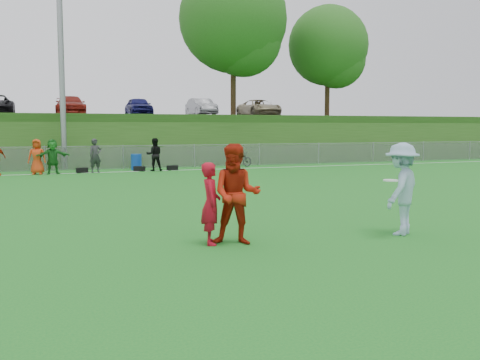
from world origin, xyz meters
name	(u,v)px	position (x,y,z in m)	size (l,w,h in m)	color
ground	(278,244)	(0.00, 0.00, 0.00)	(120.00, 120.00, 0.00)	#166A1F
sideline_far	(129,172)	(0.00, 18.00, 0.01)	(60.00, 0.10, 0.01)	white
fence	(123,157)	(0.00, 20.00, 0.65)	(58.00, 0.06, 1.30)	gray
light_pole	(61,42)	(-3.00, 20.80, 6.71)	(1.20, 0.40, 12.15)	gray
berm	(100,137)	(0.00, 31.00, 1.50)	(120.00, 18.00, 3.00)	#1F4814
parking_lot	(97,117)	(0.00, 33.00, 3.05)	(120.00, 12.00, 0.10)	black
tree_green_near	(236,24)	(8.16, 24.42, 9.03)	(7.14, 7.14, 9.95)	black
tree_green_far	(330,50)	(16.16, 25.92, 7.96)	(5.88, 5.88, 8.19)	black
car_row	(82,106)	(-1.17, 32.00, 3.82)	(32.04, 5.18, 1.44)	silver
spectator_row	(68,156)	(-2.93, 18.00, 0.85)	(8.50, 0.80, 1.69)	red
gear_bags	(152,168)	(1.18, 18.10, 0.13)	(7.14, 0.53, 0.26)	black
player_red_left	(211,204)	(-1.23, 0.41, 0.79)	(0.58, 0.38, 1.59)	#AC0B1D
player_red_center	(236,194)	(-0.77, 0.24, 0.97)	(0.95, 0.74, 1.95)	#AA1D0B
player_blue	(401,189)	(2.80, -0.10, 0.97)	(1.25, 0.72, 1.94)	#8EAFC5
frisbee	(391,180)	(2.30, -0.41, 1.19)	(0.30, 0.30, 0.03)	silver
recycling_bin	(136,162)	(0.53, 19.00, 0.42)	(0.56, 0.56, 0.84)	#1040AE
bicycle	(239,159)	(6.33, 19.00, 0.43)	(0.57, 1.64, 0.86)	#2B2A2D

